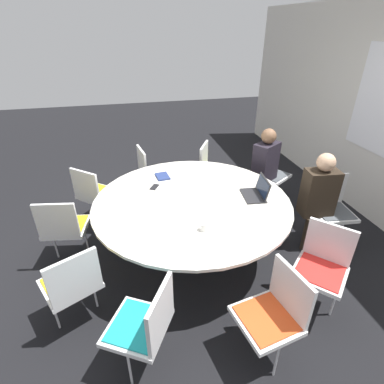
# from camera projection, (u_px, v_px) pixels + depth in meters

# --- Properties ---
(ground_plane) EXTENTS (16.00, 16.00, 0.00)m
(ground_plane) POSITION_uv_depth(u_px,v_px,m) (192.00, 252.00, 3.58)
(ground_plane) COLOR black
(conference_table) EXTENTS (2.12, 2.12, 0.73)m
(conference_table) POSITION_uv_depth(u_px,v_px,m) (192.00, 206.00, 3.27)
(conference_table) COLOR #B7B7BC
(conference_table) RESTS_ON ground_plane
(chair_0) EXTENTS (0.47, 0.48, 0.84)m
(chair_0) POSITION_uv_depth(u_px,v_px,m) (331.00, 205.00, 3.58)
(chair_0) COLOR silver
(chair_0) RESTS_ON ground_plane
(chair_1) EXTENTS (0.59, 0.60, 0.84)m
(chair_1) POSITION_uv_depth(u_px,v_px,m) (269.00, 170.00, 4.43)
(chair_1) COLOR silver
(chair_1) RESTS_ON ground_plane
(chair_2) EXTENTS (0.59, 0.58, 0.84)m
(chair_2) POSITION_uv_depth(u_px,v_px,m) (212.00, 167.00, 4.52)
(chair_2) COLOR silver
(chair_2) RESTS_ON ground_plane
(chair_3) EXTENTS (0.50, 0.49, 0.84)m
(chair_3) POSITION_uv_depth(u_px,v_px,m) (151.00, 170.00, 4.43)
(chair_3) COLOR silver
(chair_3) RESTS_ON ground_plane
(chair_4) EXTENTS (0.61, 0.61, 0.84)m
(chair_4) POSITION_uv_depth(u_px,v_px,m) (95.00, 192.00, 3.86)
(chair_4) COLOR silver
(chair_4) RESTS_ON ground_plane
(chair_5) EXTENTS (0.49, 0.51, 0.84)m
(chair_5) POSITION_uv_depth(u_px,v_px,m) (64.00, 225.00, 3.21)
(chair_5) COLOR silver
(chair_5) RESTS_ON ground_plane
(chair_6) EXTENTS (0.58, 0.58, 0.84)m
(chair_6) POSITION_uv_depth(u_px,v_px,m) (72.00, 282.00, 2.51)
(chair_6) COLOR silver
(chair_6) RESTS_ON ground_plane
(chair_7) EXTENTS (0.59, 0.58, 0.84)m
(chair_7) POSITION_uv_depth(u_px,v_px,m) (145.00, 323.00, 2.17)
(chair_7) COLOR silver
(chair_7) RESTS_ON ground_plane
(chair_8) EXTENTS (0.51, 0.49, 0.84)m
(chair_8) POSITION_uv_depth(u_px,v_px,m) (274.00, 310.00, 2.26)
(chair_8) COLOR silver
(chair_8) RESTS_ON ground_plane
(chair_9) EXTENTS (0.61, 0.61, 0.84)m
(chair_9) POSITION_uv_depth(u_px,v_px,m) (323.00, 263.00, 2.71)
(chair_9) COLOR silver
(chair_9) RESTS_ON ground_plane
(person_0) EXTENTS (0.29, 0.38, 1.19)m
(person_0) POSITION_uv_depth(u_px,v_px,m) (319.00, 195.00, 3.38)
(person_0) COLOR #2D2319
(person_0) RESTS_ON ground_plane
(person_1) EXTENTS (0.38, 0.42, 1.19)m
(person_1) POSITION_uv_depth(u_px,v_px,m) (266.00, 164.00, 4.13)
(person_1) COLOR #231E28
(person_1) RESTS_ON ground_plane
(laptop) EXTENTS (0.36, 0.27, 0.21)m
(laptop) POSITION_uv_depth(u_px,v_px,m) (257.00, 192.00, 3.28)
(laptop) COLOR #232326
(laptop) RESTS_ON conference_table
(spiral_notebook) EXTENTS (0.23, 0.17, 0.02)m
(spiral_notebook) POSITION_uv_depth(u_px,v_px,m) (163.00, 176.00, 3.71)
(spiral_notebook) COLOR navy
(spiral_notebook) RESTS_ON conference_table
(coffee_cup) EXTENTS (0.08, 0.08, 0.08)m
(coffee_cup) POSITION_uv_depth(u_px,v_px,m) (204.00, 227.00, 2.74)
(coffee_cup) COLOR white
(coffee_cup) RESTS_ON conference_table
(cell_phone) EXTENTS (0.16, 0.13, 0.01)m
(cell_phone) POSITION_uv_depth(u_px,v_px,m) (154.00, 187.00, 3.48)
(cell_phone) COLOR black
(cell_phone) RESTS_ON conference_table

